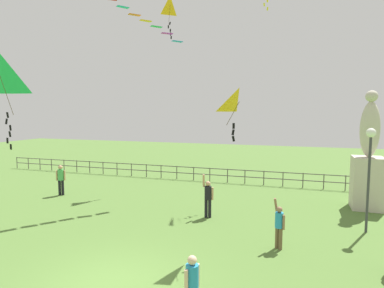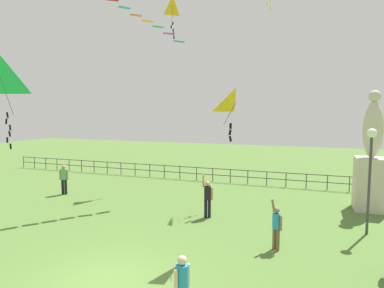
{
  "view_description": "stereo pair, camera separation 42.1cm",
  "coord_description": "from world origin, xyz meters",
  "px_view_note": "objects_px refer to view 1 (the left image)",
  "views": [
    {
      "loc": [
        4.87,
        -7.53,
        4.79
      ],
      "look_at": [
        0.1,
        6.88,
        3.29
      ],
      "focal_mm": 30.69,
      "sensor_mm": 36.0,
      "label": 1
    },
    {
      "loc": [
        5.27,
        -7.39,
        4.79
      ],
      "look_at": [
        0.1,
        6.88,
        3.29
      ],
      "focal_mm": 30.69,
      "sensor_mm": 36.0,
      "label": 2
    }
  ],
  "objects_px": {
    "kite_1": "(239,103)",
    "kite_3": "(170,7)",
    "person_4": "(192,284)",
    "person_2": "(61,178)",
    "person_5": "(279,224)",
    "kite_2": "(0,77)",
    "statue_monument": "(368,167)",
    "lamppost": "(370,157)",
    "person_1": "(208,196)"
  },
  "relations": [
    {
      "from": "person_2",
      "to": "kite_2",
      "type": "bearing_deg",
      "value": -62.73
    },
    {
      "from": "statue_monument",
      "to": "person_5",
      "type": "bearing_deg",
      "value": -120.96
    },
    {
      "from": "kite_2",
      "to": "person_1",
      "type": "bearing_deg",
      "value": 44.92
    },
    {
      "from": "person_4",
      "to": "kite_1",
      "type": "height_order",
      "value": "kite_1"
    },
    {
      "from": "lamppost",
      "to": "kite_2",
      "type": "xyz_separation_m",
      "value": [
        -12.09,
        -5.78,
        2.87
      ]
    },
    {
      "from": "kite_2",
      "to": "kite_3",
      "type": "distance_m",
      "value": 12.91
    },
    {
      "from": "person_2",
      "to": "person_5",
      "type": "bearing_deg",
      "value": -16.83
    },
    {
      "from": "person_1",
      "to": "person_2",
      "type": "distance_m",
      "value": 9.18
    },
    {
      "from": "statue_monument",
      "to": "kite_3",
      "type": "distance_m",
      "value": 14.84
    },
    {
      "from": "lamppost",
      "to": "person_2",
      "type": "xyz_separation_m",
      "value": [
        -15.58,
        1.0,
        -2.05
      ]
    },
    {
      "from": "person_1",
      "to": "person_5",
      "type": "distance_m",
      "value": 4.15
    },
    {
      "from": "person_2",
      "to": "kite_3",
      "type": "relative_size",
      "value": 0.66
    },
    {
      "from": "kite_1",
      "to": "kite_3",
      "type": "bearing_deg",
      "value": 124.25
    },
    {
      "from": "statue_monument",
      "to": "person_5",
      "type": "xyz_separation_m",
      "value": [
        -3.81,
        -6.36,
        -1.19
      ]
    },
    {
      "from": "kite_2",
      "to": "person_5",
      "type": "bearing_deg",
      "value": 18.93
    },
    {
      "from": "kite_1",
      "to": "person_5",
      "type": "bearing_deg",
      "value": 16.84
    },
    {
      "from": "statue_monument",
      "to": "person_5",
      "type": "relative_size",
      "value": 3.27
    },
    {
      "from": "person_2",
      "to": "kite_2",
      "type": "distance_m",
      "value": 9.08
    },
    {
      "from": "person_4",
      "to": "person_5",
      "type": "height_order",
      "value": "person_5"
    },
    {
      "from": "lamppost",
      "to": "person_5",
      "type": "bearing_deg",
      "value": -139.51
    },
    {
      "from": "lamppost",
      "to": "statue_monument",
      "type": "bearing_deg",
      "value": 80.52
    },
    {
      "from": "person_2",
      "to": "person_4",
      "type": "distance_m",
      "value": 13.72
    },
    {
      "from": "kite_1",
      "to": "person_4",
      "type": "bearing_deg",
      "value": -92.96
    },
    {
      "from": "lamppost",
      "to": "person_1",
      "type": "xyz_separation_m",
      "value": [
        -6.49,
        -0.2,
        -2.06
      ]
    },
    {
      "from": "person_4",
      "to": "kite_2",
      "type": "distance_m",
      "value": 8.99
    },
    {
      "from": "person_4",
      "to": "person_5",
      "type": "xyz_separation_m",
      "value": [
        1.61,
        4.77,
        -0.02
      ]
    },
    {
      "from": "lamppost",
      "to": "person_2",
      "type": "height_order",
      "value": "lamppost"
    },
    {
      "from": "lamppost",
      "to": "person_4",
      "type": "bearing_deg",
      "value": -122.7
    },
    {
      "from": "kite_1",
      "to": "kite_3",
      "type": "height_order",
      "value": "kite_3"
    },
    {
      "from": "person_5",
      "to": "kite_2",
      "type": "bearing_deg",
      "value": -161.07
    },
    {
      "from": "person_4",
      "to": "kite_2",
      "type": "height_order",
      "value": "kite_2"
    },
    {
      "from": "person_5",
      "to": "statue_monument",
      "type": "bearing_deg",
      "value": 59.04
    },
    {
      "from": "person_5",
      "to": "kite_2",
      "type": "height_order",
      "value": "kite_2"
    },
    {
      "from": "person_1",
      "to": "kite_2",
      "type": "relative_size",
      "value": 0.61
    },
    {
      "from": "person_2",
      "to": "person_4",
      "type": "xyz_separation_m",
      "value": [
        10.76,
        -8.51,
        -0.09
      ]
    },
    {
      "from": "person_1",
      "to": "person_4",
      "type": "bearing_deg",
      "value": -77.18
    },
    {
      "from": "kite_3",
      "to": "lamppost",
      "type": "bearing_deg",
      "value": -28.49
    },
    {
      "from": "person_2",
      "to": "person_5",
      "type": "xyz_separation_m",
      "value": [
        12.37,
        -3.74,
        -0.11
      ]
    },
    {
      "from": "person_1",
      "to": "kite_3",
      "type": "relative_size",
      "value": 0.74
    },
    {
      "from": "kite_2",
      "to": "kite_1",
      "type": "bearing_deg",
      "value": 19.31
    },
    {
      "from": "person_5",
      "to": "kite_3",
      "type": "height_order",
      "value": "kite_3"
    },
    {
      "from": "person_2",
      "to": "kite_1",
      "type": "xyz_separation_m",
      "value": [
        10.99,
        -4.16,
        4.08
      ]
    },
    {
      "from": "lamppost",
      "to": "kite_1",
      "type": "bearing_deg",
      "value": -145.49
    },
    {
      "from": "person_2",
      "to": "kite_2",
      "type": "height_order",
      "value": "kite_2"
    },
    {
      "from": "statue_monument",
      "to": "kite_2",
      "type": "bearing_deg",
      "value": -143.47
    },
    {
      "from": "statue_monument",
      "to": "kite_3",
      "type": "bearing_deg",
      "value": 169.04
    },
    {
      "from": "kite_1",
      "to": "kite_3",
      "type": "xyz_separation_m",
      "value": [
        -6.11,
        8.97,
        6.35
      ]
    },
    {
      "from": "person_5",
      "to": "person_4",
      "type": "bearing_deg",
      "value": -108.68
    },
    {
      "from": "person_4",
      "to": "kite_1",
      "type": "relative_size",
      "value": 0.89
    },
    {
      "from": "person_2",
      "to": "kite_3",
      "type": "xyz_separation_m",
      "value": [
        4.88,
        4.81,
        10.43
      ]
    }
  ]
}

